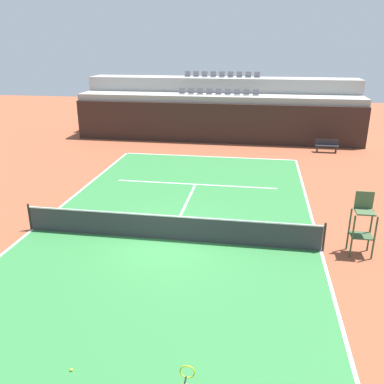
% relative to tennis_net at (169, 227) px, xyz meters
% --- Properties ---
extents(ground_plane, '(80.00, 80.00, 0.00)m').
position_rel_tennis_net_xyz_m(ground_plane, '(0.00, 0.00, -0.51)').
color(ground_plane, brown).
extents(court_surface, '(11.00, 24.00, 0.01)m').
position_rel_tennis_net_xyz_m(court_surface, '(0.00, 0.00, -0.50)').
color(court_surface, '#2D7238').
rests_on(court_surface, ground_plane).
extents(baseline_far, '(11.00, 0.10, 0.00)m').
position_rel_tennis_net_xyz_m(baseline_far, '(0.00, 11.95, -0.50)').
color(baseline_far, white).
rests_on(baseline_far, court_surface).
extents(sideline_left, '(0.10, 24.00, 0.00)m').
position_rel_tennis_net_xyz_m(sideline_left, '(-5.45, 0.00, -0.50)').
color(sideline_left, white).
rests_on(sideline_left, court_surface).
extents(sideline_right, '(0.10, 24.00, 0.00)m').
position_rel_tennis_net_xyz_m(sideline_right, '(5.45, 0.00, -0.50)').
color(sideline_right, white).
rests_on(sideline_right, court_surface).
extents(service_line_far, '(8.26, 0.10, 0.00)m').
position_rel_tennis_net_xyz_m(service_line_far, '(0.00, 6.40, -0.50)').
color(service_line_far, white).
rests_on(service_line_far, court_surface).
extents(centre_service_line, '(0.10, 6.40, 0.00)m').
position_rel_tennis_net_xyz_m(centre_service_line, '(0.00, 3.20, -0.50)').
color(centre_service_line, white).
rests_on(centre_service_line, court_surface).
extents(back_wall, '(20.77, 0.30, 2.82)m').
position_rel_tennis_net_xyz_m(back_wall, '(0.00, 15.86, 0.90)').
color(back_wall, black).
rests_on(back_wall, ground_plane).
extents(stands_tier_lower, '(20.77, 2.40, 3.28)m').
position_rel_tennis_net_xyz_m(stands_tier_lower, '(0.00, 17.21, 1.13)').
color(stands_tier_lower, '#9E9E99').
rests_on(stands_tier_lower, ground_plane).
extents(stands_tier_upper, '(20.77, 2.40, 4.33)m').
position_rel_tennis_net_xyz_m(stands_tier_upper, '(0.00, 19.61, 1.66)').
color(stands_tier_upper, '#9E9E99').
rests_on(stands_tier_upper, ground_plane).
extents(seating_row_lower, '(5.88, 0.44, 0.44)m').
position_rel_tennis_net_xyz_m(seating_row_lower, '(0.00, 17.30, 2.90)').
color(seating_row_lower, slate).
rests_on(seating_row_lower, stands_tier_lower).
extents(seating_row_upper, '(5.88, 0.44, 0.44)m').
position_rel_tennis_net_xyz_m(seating_row_upper, '(0.00, 19.70, 3.95)').
color(seating_row_upper, slate).
rests_on(seating_row_upper, stands_tier_upper).
extents(tennis_net, '(11.08, 0.08, 1.07)m').
position_rel_tennis_net_xyz_m(tennis_net, '(0.00, 0.00, 0.00)').
color(tennis_net, black).
rests_on(tennis_net, court_surface).
extents(umpire_chair, '(0.76, 0.66, 2.20)m').
position_rel_tennis_net_xyz_m(umpire_chair, '(6.70, 0.06, 0.68)').
color(umpire_chair, '#334C2D').
rests_on(umpire_chair, ground_plane).
extents(player_bench, '(1.50, 0.40, 0.85)m').
position_rel_tennis_net_xyz_m(player_bench, '(7.58, 14.38, -0.00)').
color(player_bench, '#232328').
rests_on(player_bench, ground_plane).
extents(tennis_ball_0, '(0.07, 0.07, 0.07)m').
position_rel_tennis_net_xyz_m(tennis_ball_0, '(-0.76, -6.70, -0.47)').
color(tennis_ball_0, '#CCE033').
rests_on(tennis_ball_0, court_surface).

